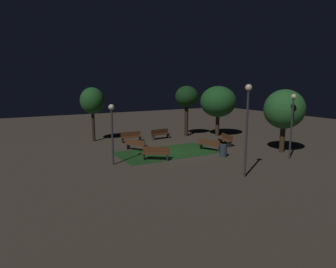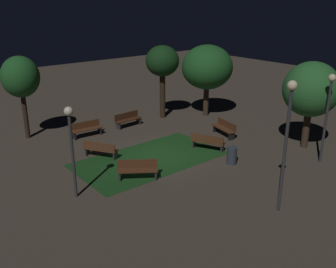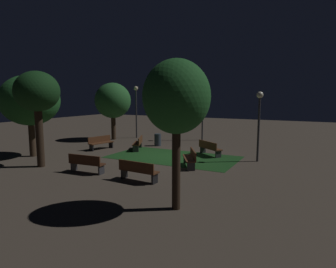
# 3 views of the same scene
# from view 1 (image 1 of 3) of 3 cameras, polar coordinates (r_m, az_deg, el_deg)

# --- Properties ---
(ground_plane) EXTENTS (60.00, 60.00, 0.00)m
(ground_plane) POSITION_cam_1_polar(r_m,az_deg,el_deg) (22.19, 1.29, -3.42)
(ground_plane) COLOR #473D33
(grass_lawn) EXTENTS (7.47, 4.10, 0.01)m
(grass_lawn) POSITION_cam_1_polar(r_m,az_deg,el_deg) (21.89, -0.04, -3.60)
(grass_lawn) COLOR #194219
(grass_lawn) RESTS_ON ground
(bench_lawn_edge) EXTENTS (1.83, 0.60, 0.88)m
(bench_lawn_edge) POSITION_cam_1_polar(r_m,az_deg,el_deg) (27.08, -1.49, 0.07)
(bench_lawn_edge) COLOR #422314
(bench_lawn_edge) RESTS_ON ground
(bench_front_left) EXTENTS (1.82, 0.58, 0.88)m
(bench_front_left) POSITION_cam_1_polar(r_m,az_deg,el_deg) (25.88, -7.16, -0.47)
(bench_front_left) COLOR #512D19
(bench_front_left) RESTS_ON ground
(bench_corner) EXTENTS (1.21, 1.83, 0.88)m
(bench_corner) POSITION_cam_1_polar(r_m,az_deg,el_deg) (22.63, 8.10, -2.01)
(bench_corner) COLOR #512D19
(bench_corner) RESTS_ON ground
(bench_back_row) EXTENTS (1.33, 1.79, 0.88)m
(bench_back_row) POSITION_cam_1_polar(r_m,az_deg,el_deg) (22.48, -6.26, -2.05)
(bench_back_row) COLOR brown
(bench_back_row) RESTS_ON ground
(bench_near_trees) EXTENTS (0.87, 1.86, 0.88)m
(bench_near_trees) POSITION_cam_1_polar(r_m,az_deg,el_deg) (24.87, 11.12, -1.01)
(bench_near_trees) COLOR #512D19
(bench_near_trees) RESTS_ON ground
(bench_front_right) EXTENTS (1.75, 1.43, 0.88)m
(bench_front_right) POSITION_cam_1_polar(r_m,az_deg,el_deg) (19.75, -2.39, -3.68)
(bench_front_right) COLOR #512D19
(bench_front_right) RESTS_ON ground
(tree_left_canopy) EXTENTS (2.93, 2.93, 4.66)m
(tree_left_canopy) POSITION_cam_1_polar(r_m,az_deg,el_deg) (23.18, 21.64, 4.45)
(tree_left_canopy) COLOR #38281C
(tree_left_canopy) RESTS_ON ground
(tree_tall_center) EXTENTS (2.10, 2.10, 4.73)m
(tree_tall_center) POSITION_cam_1_polar(r_m,az_deg,el_deg) (26.50, -14.50, 6.20)
(tree_tall_center) COLOR #2D2116
(tree_tall_center) RESTS_ON ground
(tree_lawn_side) EXTENTS (2.20, 2.20, 4.83)m
(tree_lawn_side) POSITION_cam_1_polar(r_m,az_deg,el_deg) (28.32, 3.64, 7.10)
(tree_lawn_side) COLOR #2D2116
(tree_lawn_side) RESTS_ON ground
(tree_near_wall) EXTENTS (3.41, 3.41, 4.81)m
(tree_near_wall) POSITION_cam_1_polar(r_m,az_deg,el_deg) (28.64, 9.70, 6.19)
(tree_near_wall) COLOR #38281C
(tree_near_wall) RESTS_ON ground
(lamp_post_plaza_west) EXTENTS (0.36, 0.36, 4.40)m
(lamp_post_plaza_west) POSITION_cam_1_polar(r_m,az_deg,el_deg) (21.26, 23.00, 3.42)
(lamp_post_plaza_west) COLOR #333338
(lamp_post_plaza_west) RESTS_ON ground
(lamp_post_near_wall) EXTENTS (0.36, 0.36, 3.83)m
(lamp_post_near_wall) POSITION_cam_1_polar(r_m,az_deg,el_deg) (18.48, -10.84, 2.09)
(lamp_post_near_wall) COLOR #333338
(lamp_post_near_wall) RESTS_ON ground
(lamp_post_plaza_east) EXTENTS (0.36, 0.36, 5.06)m
(lamp_post_plaza_east) POSITION_cam_1_polar(r_m,az_deg,el_deg) (16.19, 15.14, 3.41)
(lamp_post_plaza_east) COLOR #333338
(lamp_post_plaza_east) RESTS_ON ground
(trash_bin) EXTENTS (0.48, 0.48, 0.87)m
(trash_bin) POSITION_cam_1_polar(r_m,az_deg,el_deg) (20.90, 10.69, -3.21)
(trash_bin) COLOR #2D3842
(trash_bin) RESTS_ON ground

